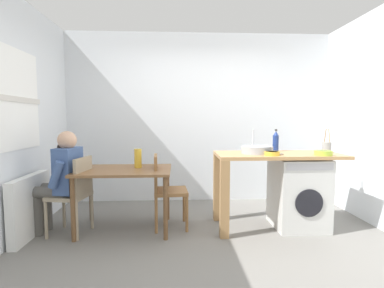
% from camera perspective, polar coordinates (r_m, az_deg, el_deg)
% --- Properties ---
extents(ground_plane, '(5.46, 5.46, 0.00)m').
position_cam_1_polar(ground_plane, '(3.29, 3.65, -19.03)').
color(ground_plane, slate).
extents(wall_back, '(4.60, 0.10, 2.70)m').
position_cam_1_polar(wall_back, '(4.75, 1.33, 5.12)').
color(wall_back, silver).
rests_on(wall_back, ground_plane).
extents(radiator, '(0.10, 0.80, 0.70)m').
position_cam_1_polar(radiator, '(3.82, -29.30, -10.67)').
color(radiator, white).
rests_on(radiator, ground_plane).
extents(dining_table, '(1.10, 0.76, 0.74)m').
position_cam_1_polar(dining_table, '(3.57, -13.15, -6.35)').
color(dining_table, brown).
rests_on(dining_table, ground_plane).
extents(chair_person_seat, '(0.46, 0.46, 0.90)m').
position_cam_1_polar(chair_person_seat, '(3.64, -22.04, -8.59)').
color(chair_person_seat, gray).
rests_on(chair_person_seat, ground_plane).
extents(chair_opposite, '(0.43, 0.43, 0.90)m').
position_cam_1_polar(chair_opposite, '(3.59, -5.41, -8.40)').
color(chair_opposite, olive).
rests_on(chair_opposite, ground_plane).
extents(seated_person, '(0.53, 0.53, 1.20)m').
position_cam_1_polar(seated_person, '(3.68, -24.33, -5.90)').
color(seated_person, '#595651').
rests_on(seated_person, ground_plane).
extents(kitchen_counter, '(1.50, 0.68, 0.92)m').
position_cam_1_polar(kitchen_counter, '(3.63, 13.39, -4.30)').
color(kitchen_counter, tan).
rests_on(kitchen_counter, ground_plane).
extents(washing_machine, '(0.60, 0.61, 0.86)m').
position_cam_1_polar(washing_machine, '(3.85, 20.16, -8.97)').
color(washing_machine, silver).
rests_on(washing_machine, ground_plane).
extents(sink_basin, '(0.38, 0.38, 0.09)m').
position_cam_1_polar(sink_basin, '(3.59, 12.66, -1.11)').
color(sink_basin, '#9EA0A5').
rests_on(sink_basin, kitchen_counter).
extents(tap, '(0.02, 0.02, 0.28)m').
position_cam_1_polar(tap, '(3.75, 11.95, 0.62)').
color(tap, '#B2B2B7').
rests_on(tap, kitchen_counter).
extents(bottle_tall_green, '(0.08, 0.08, 0.29)m').
position_cam_1_polar(bottle_tall_green, '(3.88, 16.16, 0.52)').
color(bottle_tall_green, navy).
rests_on(bottle_tall_green, kitchen_counter).
extents(mixing_bowl, '(0.17, 0.17, 0.05)m').
position_cam_1_polar(mixing_bowl, '(3.43, 15.50, -1.74)').
color(mixing_bowl, gold).
rests_on(mixing_bowl, kitchen_counter).
extents(utensil_crock, '(0.11, 0.11, 0.30)m').
position_cam_1_polar(utensil_crock, '(3.96, 25.00, -0.53)').
color(utensil_crock, gray).
rests_on(utensil_crock, kitchen_counter).
extents(colander, '(0.20, 0.20, 0.06)m').
position_cam_1_polar(colander, '(3.65, 24.46, -1.56)').
color(colander, '#A8C63D').
rests_on(colander, kitchen_counter).
extents(vase, '(0.09, 0.09, 0.23)m').
position_cam_1_polar(vase, '(3.61, -10.59, -2.77)').
color(vase, gold).
rests_on(vase, dining_table).
extents(scissors, '(0.15, 0.06, 0.01)m').
position_cam_1_polar(scissors, '(3.56, 16.38, -1.90)').
color(scissors, '#B2B2B7').
rests_on(scissors, kitchen_counter).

